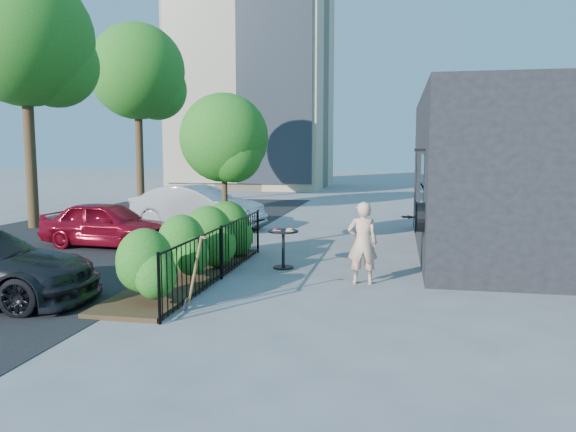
% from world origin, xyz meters
% --- Properties ---
extents(ground, '(120.00, 120.00, 0.00)m').
position_xyz_m(ground, '(0.00, 0.00, 0.00)').
color(ground, gray).
rests_on(ground, ground).
extents(shop_building, '(6.22, 9.00, 4.00)m').
position_xyz_m(shop_building, '(5.50, 4.50, 2.00)').
color(shop_building, black).
rests_on(shop_building, ground).
extents(fence, '(0.05, 6.05, 1.10)m').
position_xyz_m(fence, '(-1.50, 0.00, 0.56)').
color(fence, black).
rests_on(fence, ground).
extents(planting_bed, '(1.30, 6.00, 0.08)m').
position_xyz_m(planting_bed, '(-2.20, 0.00, 0.04)').
color(planting_bed, '#382616').
rests_on(planting_bed, ground).
extents(shrubs, '(1.10, 5.60, 1.24)m').
position_xyz_m(shrubs, '(-2.10, 0.10, 0.70)').
color(shrubs, '#1A5D15').
rests_on(shrubs, ground).
extents(patio_tree, '(2.20, 2.20, 3.94)m').
position_xyz_m(patio_tree, '(-2.24, 2.76, 2.76)').
color(patio_tree, '#3F2B19').
rests_on(patio_tree, ground).
extents(street, '(9.00, 30.00, 0.01)m').
position_xyz_m(street, '(-7.00, 3.00, 0.00)').
color(street, black).
rests_on(street, ground).
extents(street_tree_near, '(4.40, 4.40, 8.28)m').
position_xyz_m(street_tree_near, '(-9.94, 5.96, 5.92)').
color(street_tree_near, '#3F2B19').
rests_on(street_tree_near, ground).
extents(street_tree_far, '(4.40, 4.40, 8.28)m').
position_xyz_m(street_tree_far, '(-9.94, 13.96, 5.92)').
color(street_tree_far, '#3F2B19').
rests_on(street_tree_far, ground).
extents(cafe_table, '(0.67, 0.67, 0.90)m').
position_xyz_m(cafe_table, '(-0.49, 1.30, 0.58)').
color(cafe_table, black).
rests_on(cafe_table, ground).
extents(woman, '(0.62, 0.44, 1.61)m').
position_xyz_m(woman, '(1.31, 0.18, 0.81)').
color(woman, '#DBAB8D').
rests_on(woman, ground).
extents(shovel, '(0.42, 0.16, 1.27)m').
position_xyz_m(shovel, '(-1.25, -2.23, 0.56)').
color(shovel, brown).
rests_on(shovel, ground).
extents(car_red, '(3.77, 1.79, 1.24)m').
position_xyz_m(car_red, '(-5.65, 3.04, 0.62)').
color(car_red, maroon).
rests_on(car_red, ground).
extents(car_silver, '(4.55, 2.11, 1.44)m').
position_xyz_m(car_silver, '(-4.52, 6.83, 0.72)').
color(car_silver, '#A9A9AE').
rests_on(car_silver, ground).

